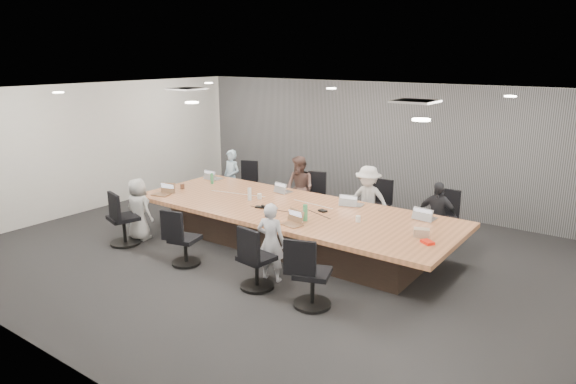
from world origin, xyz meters
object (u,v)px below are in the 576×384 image
Objects in this scene: person_3 at (436,216)px; laptop_4 at (161,195)px; chair_3 at (442,223)px; laptop_1 at (284,191)px; conference_table at (291,225)px; person_6 at (271,242)px; laptop_2 at (354,204)px; person_0 at (232,178)px; laptop_6 at (292,225)px; chair_1 at (309,200)px; laptop_3 at (425,218)px; chair_4 at (124,222)px; canvas_bag at (421,233)px; laptop_0 at (215,178)px; mug_brown at (182,186)px; chair_0 at (242,187)px; chair_7 at (313,279)px; person_2 at (368,201)px; stapler at (264,207)px; bottle_green_right at (305,213)px; bottle_clear at (250,194)px; person_1 at (300,189)px; chair_2 at (375,211)px; chair_6 at (257,263)px; chair_5 at (185,243)px; person_4 at (139,209)px; snack_packet at (427,242)px.

person_3 is 5.20m from laptop_4.
chair_3 reaches higher than laptop_1.
person_6 is (0.58, -1.35, 0.22)m from conference_table.
person_3 is (1.35, 0.55, -0.12)m from laptop_2.
laptop_6 is at bearing -28.90° from person_0.
chair_1 is 2.96m from person_3.
laptop_4 is at bearing 22.38° from laptop_3.
chair_3 is at bearing 52.29° from chair_4.
conference_table is 25.94× the size of canvas_bag.
mug_brown is (0.07, -1.02, 0.04)m from laptop_0.
chair_7 is at bearing 121.55° from chair_0.
person_6 is at bearing -123.00° from person_3.
laptop_3 is 1.06× the size of laptop_6.
person_6 reaches higher than chair_7.
laptop_2 is 0.28× the size of person_6.
person_2 is 9.39× the size of stapler.
bottle_green_right is at bearing 161.17° from laptop_0.
person_1 is at bearing 83.17° from bottle_clear.
person_0 is at bearing 167.82° from stapler.
chair_2 is 0.45m from person_2.
chair_7 is 0.66× the size of person_3.
bottle_green_right reaches higher than chair_6.
chair_6 is 1.31m from bottle_green_right.
bottle_green_right is (1.57, 1.22, 0.50)m from chair_5.
canvas_bag is (0.28, -0.89, 0.05)m from laptop_3.
person_4 is (-1.81, -2.15, -0.16)m from laptop_1.
person_3 reaches higher than chair_1.
person_1 is at bearing 121.04° from chair_6.
chair_1 is 3.70m from canvas_bag.
person_3 reaches higher than person_4.
chair_3 is 0.69× the size of person_4.
laptop_3 is at bearing 25.00° from chair_5.
laptop_0 is at bearing 93.91° from mug_brown.
laptop_0 is 1.77× the size of snack_packet.
person_0 is at bearing 105.41° from chair_5.
bottle_green_right is 1.16× the size of bottle_clear.
laptop_1 is at bearing 136.89° from bottle_green_right.
chair_6 is at bearing 75.38° from person_6.
chair_4 is 5.36m from laptop_3.
chair_1 is at bearing 46.43° from mug_brown.
snack_packet is (1.82, -1.67, 0.08)m from person_2.
person_6 is at bearing -23.97° from laptop_4.
bottle_clear is at bearing 61.57° from chair_4.
chair_6 reaches higher than chair_5.
laptop_3 is at bearing 56.23° from laptop_6.
stapler is at bearing -31.65° from person_0.
bottle_green_right is 1.20× the size of canvas_bag.
person_0 is (-3.47, -0.35, 0.24)m from chair_2.
person_6 is at bearing -0.72° from chair_5.
mug_brown reaches higher than snack_packet.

